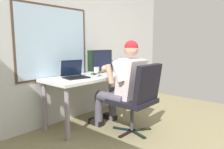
{
  "coord_description": "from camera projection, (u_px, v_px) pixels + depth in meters",
  "views": [
    {
      "loc": [
        -2.07,
        -0.36,
        1.22
      ],
      "look_at": [
        0.19,
        1.63,
        0.78
      ],
      "focal_mm": 33.52,
      "sensor_mm": 36.0,
      "label": 1
    }
  ],
  "objects": [
    {
      "name": "office_chair",
      "position": [
        139.0,
        95.0,
        2.79
      ],
      "size": [
        0.55,
        0.58,
        0.96
      ],
      "color": "black",
      "rests_on": "ground"
    },
    {
      "name": "wine_glass",
      "position": [
        97.0,
        70.0,
        3.08
      ],
      "size": [
        0.08,
        0.08,
        0.15
      ],
      "color": "silver",
      "rests_on": "desk"
    },
    {
      "name": "person_seated",
      "position": [
        123.0,
        84.0,
        2.95
      ],
      "size": [
        0.53,
        0.8,
        1.27
      ],
      "color": "#544F5D",
      "rests_on": "ground"
    },
    {
      "name": "laptop",
      "position": [
        74.0,
        73.0,
        3.03
      ],
      "size": [
        0.39,
        0.36,
        0.25
      ],
      "color": "black",
      "rests_on": "desk"
    },
    {
      "name": "desk",
      "position": [
        93.0,
        81.0,
        3.25
      ],
      "size": [
        1.53,
        0.66,
        0.73
      ],
      "color": "gray",
      "rests_on": "ground"
    },
    {
      "name": "crt_monitor",
      "position": [
        100.0,
        61.0,
        3.37
      ],
      "size": [
        0.46,
        0.2,
        0.39
      ],
      "color": "beige",
      "rests_on": "desk"
    },
    {
      "name": "cd_case",
      "position": [
        121.0,
        72.0,
        3.57
      ],
      "size": [
        0.18,
        0.17,
        0.01
      ],
      "color": "#312325",
      "rests_on": "desk"
    },
    {
      "name": "wall_rear",
      "position": [
        68.0,
        40.0,
        3.3
      ],
      "size": [
        5.07,
        0.08,
        2.56
      ],
      "color": "silver",
      "rests_on": "ground"
    },
    {
      "name": "desk_speaker",
      "position": [
        110.0,
        66.0,
        3.71
      ],
      "size": [
        0.09,
        0.08,
        0.19
      ],
      "color": "black",
      "rests_on": "desk"
    }
  ]
}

